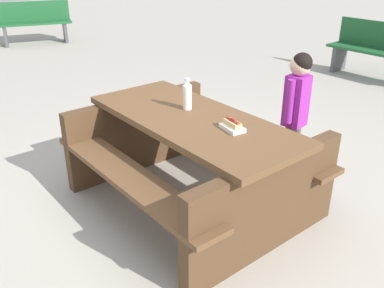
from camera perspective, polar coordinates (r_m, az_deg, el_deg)
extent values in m
plane|color=#ADA599|center=(3.50, 0.00, -7.79)|extent=(30.00, 30.00, 0.00)
cube|color=brown|center=(3.16, 0.00, 3.28)|extent=(1.89, 1.00, 0.05)
cube|color=brown|center=(3.63, 6.88, 1.04)|extent=(1.82, 0.52, 0.04)
cube|color=brown|center=(3.00, -8.34, -4.53)|extent=(1.82, 0.52, 0.04)
cube|color=#4D3520|center=(2.84, 10.07, -8.45)|extent=(0.29, 1.40, 0.70)
cube|color=#4D3520|center=(3.90, -7.26, 1.50)|extent=(0.29, 1.40, 0.70)
cylinder|color=silver|center=(3.28, -0.65, 6.36)|extent=(0.07, 0.07, 0.19)
cone|color=silver|center=(3.24, -0.66, 8.31)|extent=(0.06, 0.06, 0.04)
cylinder|color=silver|center=(3.23, -0.67, 8.80)|extent=(0.04, 0.04, 0.02)
cube|color=white|center=(2.93, 5.50, 2.18)|extent=(0.18, 0.12, 0.03)
cube|color=#D8B272|center=(2.92, 5.53, 2.78)|extent=(0.15, 0.06, 0.04)
cylinder|color=maroon|center=(2.91, 5.54, 3.11)|extent=(0.14, 0.03, 0.03)
ellipsoid|color=maroon|center=(2.91, 5.55, 3.32)|extent=(0.07, 0.03, 0.01)
cylinder|color=brown|center=(3.77, 12.80, -1.33)|extent=(0.08, 0.08, 0.52)
cylinder|color=brown|center=(3.86, 13.69, -0.76)|extent=(0.08, 0.08, 0.52)
cube|color=purple|center=(3.64, 13.99, 5.71)|extent=(0.20, 0.21, 0.44)
cylinder|color=purple|center=(3.54, 13.13, 5.63)|extent=(0.06, 0.06, 0.37)
cylinder|color=purple|center=(3.72, 14.88, 6.41)|extent=(0.06, 0.06, 0.37)
sphere|color=beige|center=(3.55, 14.51, 10.34)|extent=(0.17, 0.17, 0.17)
sphere|color=black|center=(3.54, 14.73, 10.63)|extent=(0.16, 0.16, 0.16)
cube|color=#1E592D|center=(7.21, 23.65, 11.45)|extent=(1.54, 0.62, 0.04)
cube|color=#1E592D|center=(7.32, 24.63, 13.25)|extent=(1.49, 0.26, 0.40)
cube|color=#4C4C51|center=(7.54, 19.33, 10.90)|extent=(0.11, 0.36, 0.41)
cube|color=#1E592D|center=(9.74, -20.62, 15.10)|extent=(0.65, 1.55, 0.04)
cube|color=#1E592D|center=(9.89, -20.87, 16.50)|extent=(0.29, 1.49, 0.40)
cube|color=#4C4C51|center=(9.78, -23.98, 13.24)|extent=(0.36, 0.12, 0.41)
cube|color=#4C4C51|center=(9.81, -16.84, 14.34)|extent=(0.36, 0.12, 0.41)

